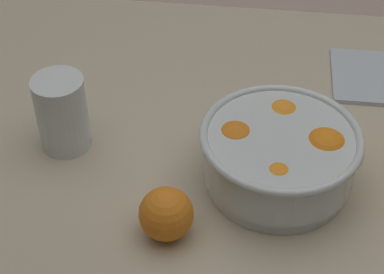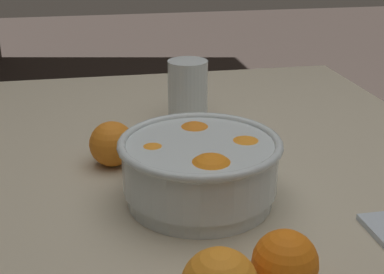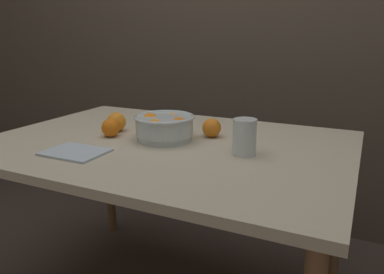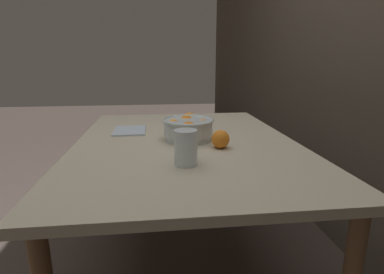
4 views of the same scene
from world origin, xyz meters
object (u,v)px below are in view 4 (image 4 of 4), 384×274
at_px(juice_glass, 186,149).
at_px(orange_loose_front, 189,120).
at_px(orange_loose_near_bowl, 174,122).
at_px(orange_loose_aside, 220,139).
at_px(fruit_bowl, 188,128).

bearing_deg(juice_glass, orange_loose_front, 172.81).
bearing_deg(orange_loose_near_bowl, juice_glass, 0.73).
distance_m(juice_glass, orange_loose_front, 0.57).
xyz_separation_m(orange_loose_front, orange_loose_aside, (0.39, 0.09, -0.00)).
distance_m(juice_glass, orange_loose_near_bowl, 0.54).
height_order(juice_glass, orange_loose_near_bowl, juice_glass).
bearing_deg(orange_loose_near_bowl, orange_loose_aside, 24.76).
xyz_separation_m(fruit_bowl, orange_loose_aside, (0.14, 0.12, -0.02)).
height_order(fruit_bowl, orange_loose_aside, fruit_bowl).
bearing_deg(orange_loose_front, orange_loose_near_bowl, -68.41).
bearing_deg(orange_loose_front, fruit_bowl, -7.16).
xyz_separation_m(orange_loose_near_bowl, orange_loose_front, (-0.03, 0.08, 0.00)).
distance_m(orange_loose_near_bowl, orange_loose_aside, 0.39).
distance_m(orange_loose_front, orange_loose_aside, 0.40).
bearing_deg(fruit_bowl, orange_loose_aside, 38.94).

